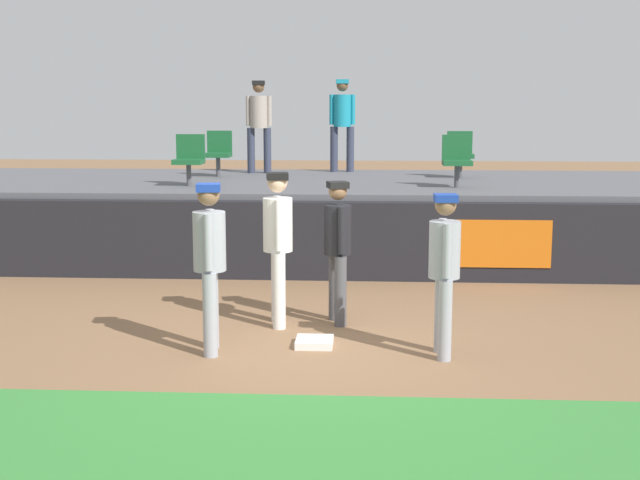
% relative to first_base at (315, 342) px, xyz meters
% --- Properties ---
extents(ground_plane, '(60.00, 60.00, 0.00)m').
position_rel_first_base_xyz_m(ground_plane, '(-0.08, -0.12, -0.04)').
color(ground_plane, '#846042').
extents(grass_foreground_strip, '(18.00, 2.80, 0.01)m').
position_rel_first_base_xyz_m(grass_foreground_strip, '(-0.08, -2.98, -0.04)').
color(grass_foreground_strip, '#388438').
rests_on(grass_foreground_strip, ground_plane).
extents(first_base, '(0.40, 0.40, 0.08)m').
position_rel_first_base_xyz_m(first_base, '(0.00, 0.00, 0.00)').
color(first_base, white).
rests_on(first_base, ground_plane).
extents(player_fielder_home, '(0.39, 0.58, 1.81)m').
position_rel_first_base_xyz_m(player_fielder_home, '(-0.48, 0.86, 1.00)').
color(player_fielder_home, white).
rests_on(player_fielder_home, ground_plane).
extents(player_runner_visitor, '(0.38, 0.50, 1.78)m').
position_rel_first_base_xyz_m(player_runner_visitor, '(-1.07, -0.30, 0.99)').
color(player_runner_visitor, '#9EA3AD').
rests_on(player_runner_visitor, ground_plane).
extents(player_coach_visitor, '(0.33, 0.47, 1.69)m').
position_rel_first_base_xyz_m(player_coach_visitor, '(1.35, -0.30, 0.94)').
color(player_coach_visitor, '#9EA3AD').
rests_on(player_coach_visitor, ground_plane).
extents(player_umpire, '(0.40, 0.46, 1.69)m').
position_rel_first_base_xyz_m(player_umpire, '(0.21, 0.99, 0.94)').
color(player_umpire, '#4C4C51').
rests_on(player_umpire, ground_plane).
extents(field_wall, '(18.00, 0.26, 1.16)m').
position_rel_first_base_xyz_m(field_wall, '(-0.06, 3.51, 0.54)').
color(field_wall, black).
rests_on(field_wall, ground_plane).
extents(bleacher_platform, '(18.00, 4.80, 1.25)m').
position_rel_first_base_xyz_m(bleacher_platform, '(-0.08, 6.08, 0.58)').
color(bleacher_platform, '#59595E').
rests_on(bleacher_platform, ground_plane).
extents(seat_front_right, '(0.46, 0.44, 0.84)m').
position_rel_first_base_xyz_m(seat_front_right, '(1.98, 4.95, 1.68)').
color(seat_front_right, '#4C4C51').
rests_on(seat_front_right, bleacher_platform).
extents(seat_front_left, '(0.47, 0.44, 0.84)m').
position_rel_first_base_xyz_m(seat_front_left, '(-2.39, 4.96, 1.68)').
color(seat_front_left, '#4C4C51').
rests_on(seat_front_left, bleacher_platform).
extents(seat_back_right, '(0.46, 0.44, 0.84)m').
position_rel_first_base_xyz_m(seat_back_right, '(2.21, 6.75, 1.68)').
color(seat_back_right, '#4C4C51').
rests_on(seat_back_right, bleacher_platform).
extents(seat_back_left, '(0.46, 0.44, 0.84)m').
position_rel_first_base_xyz_m(seat_back_left, '(-2.22, 6.75, 1.68)').
color(seat_back_left, '#4C4C51').
rests_on(seat_back_left, bleacher_platform).
extents(spectator_hooded, '(0.50, 0.37, 1.80)m').
position_rel_first_base_xyz_m(spectator_hooded, '(0.02, 7.98, 2.25)').
color(spectator_hooded, '#33384C').
rests_on(spectator_hooded, bleacher_platform).
extents(spectator_capped, '(0.49, 0.36, 1.77)m').
position_rel_first_base_xyz_m(spectator_capped, '(-1.57, 7.55, 2.24)').
color(spectator_capped, '#33384C').
rests_on(spectator_capped, bleacher_platform).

